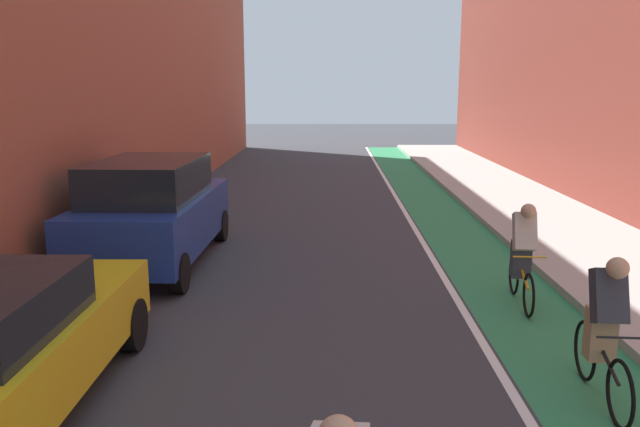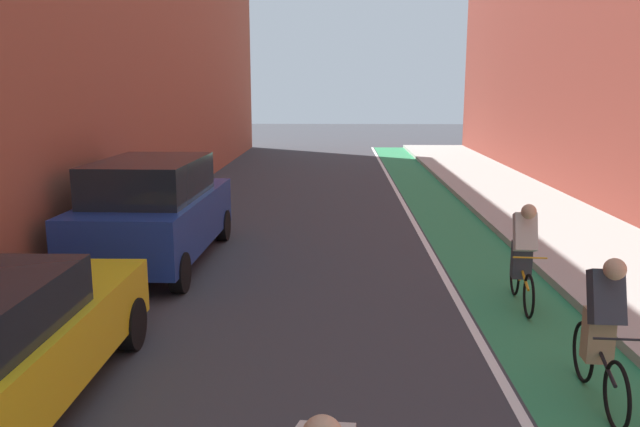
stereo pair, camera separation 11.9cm
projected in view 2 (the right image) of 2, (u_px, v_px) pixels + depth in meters
ground_plane at (316, 251)px, 12.89m from camera, size 90.15×90.15×0.00m
bike_lane_paint at (457, 230)px, 14.76m from camera, size 1.60×40.98×0.00m
lane_divider_stripe at (418, 229)px, 14.79m from camera, size 0.12×40.98×0.00m
sidewalk_right at (561, 228)px, 14.68m from camera, size 3.22×40.98×0.14m
parked_suv_blue at (155, 210)px, 11.79m from camera, size 2.08×4.70×1.98m
cyclist_trailing at (602, 325)px, 6.54m from camera, size 0.48×1.73×1.62m
cyclist_far at (523, 254)px, 9.51m from camera, size 0.48×1.69×1.60m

